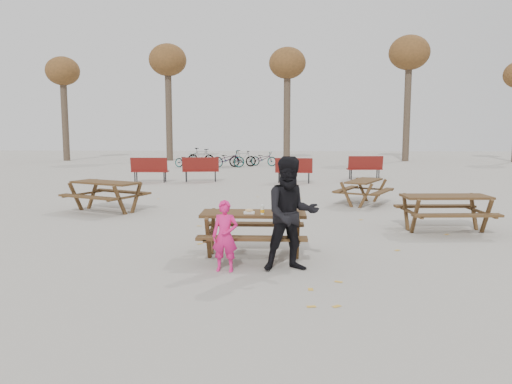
{
  "coord_description": "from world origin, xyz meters",
  "views": [
    {
      "loc": [
        0.41,
        -8.48,
        2.22
      ],
      "look_at": [
        0.0,
        1.0,
        1.0
      ],
      "focal_mm": 35.0,
      "sensor_mm": 36.0,
      "label": 1
    }
  ],
  "objects_px": {
    "child": "(225,236)",
    "picnic_table_north": "(106,197)",
    "food_tray": "(249,213)",
    "picnic_table_east": "(445,213)",
    "soda_bottle": "(262,210)",
    "picnic_table_far": "(364,192)",
    "main_picnic_table": "(253,223)",
    "adult": "(291,214)"
  },
  "relations": [
    {
      "from": "child",
      "to": "picnic_table_north",
      "type": "relative_size",
      "value": 0.6
    },
    {
      "from": "food_tray",
      "to": "child",
      "type": "bearing_deg",
      "value": -112.97
    },
    {
      "from": "picnic_table_east",
      "to": "soda_bottle",
      "type": "bearing_deg",
      "value": -150.98
    },
    {
      "from": "soda_bottle",
      "to": "picnic_table_far",
      "type": "distance_m",
      "value": 6.88
    },
    {
      "from": "food_tray",
      "to": "picnic_table_far",
      "type": "relative_size",
      "value": 0.11
    },
    {
      "from": "child",
      "to": "picnic_table_north",
      "type": "distance_m",
      "value": 6.62
    },
    {
      "from": "soda_bottle",
      "to": "picnic_table_north",
      "type": "xyz_separation_m",
      "value": [
        -4.33,
        4.71,
        -0.44
      ]
    },
    {
      "from": "soda_bottle",
      "to": "picnic_table_east",
      "type": "bearing_deg",
      "value": 32.81
    },
    {
      "from": "main_picnic_table",
      "to": "adult",
      "type": "relative_size",
      "value": 1.01
    },
    {
      "from": "main_picnic_table",
      "to": "adult",
      "type": "bearing_deg",
      "value": -53.11
    },
    {
      "from": "picnic_table_east",
      "to": "picnic_table_north",
      "type": "height_order",
      "value": "picnic_table_north"
    },
    {
      "from": "adult",
      "to": "picnic_table_far",
      "type": "bearing_deg",
      "value": 60.45
    },
    {
      "from": "adult",
      "to": "child",
      "type": "bearing_deg",
      "value": 174.06
    },
    {
      "from": "food_tray",
      "to": "picnic_table_east",
      "type": "height_order",
      "value": "food_tray"
    },
    {
      "from": "adult",
      "to": "picnic_table_east",
      "type": "height_order",
      "value": "adult"
    },
    {
      "from": "picnic_table_north",
      "to": "picnic_table_far",
      "type": "height_order",
      "value": "picnic_table_north"
    },
    {
      "from": "soda_bottle",
      "to": "picnic_table_north",
      "type": "relative_size",
      "value": 0.09
    },
    {
      "from": "picnic_table_far",
      "to": "picnic_table_east",
      "type": "bearing_deg",
      "value": -136.34
    },
    {
      "from": "adult",
      "to": "picnic_table_north",
      "type": "xyz_separation_m",
      "value": [
        -4.8,
        5.34,
        -0.49
      ]
    },
    {
      "from": "food_tray",
      "to": "picnic_table_far",
      "type": "height_order",
      "value": "food_tray"
    },
    {
      "from": "child",
      "to": "adult",
      "type": "bearing_deg",
      "value": 11.7
    },
    {
      "from": "main_picnic_table",
      "to": "food_tray",
      "type": "bearing_deg",
      "value": -114.07
    },
    {
      "from": "main_picnic_table",
      "to": "soda_bottle",
      "type": "distance_m",
      "value": 0.37
    },
    {
      "from": "soda_bottle",
      "to": "picnic_table_far",
      "type": "relative_size",
      "value": 0.1
    },
    {
      "from": "main_picnic_table",
      "to": "adult",
      "type": "xyz_separation_m",
      "value": [
        0.63,
        -0.84,
        0.31
      ]
    },
    {
      "from": "soda_bottle",
      "to": "picnic_table_east",
      "type": "distance_m",
      "value": 4.63
    },
    {
      "from": "main_picnic_table",
      "to": "picnic_table_north",
      "type": "xyz_separation_m",
      "value": [
        -4.17,
        4.51,
        -0.18
      ]
    },
    {
      "from": "food_tray",
      "to": "soda_bottle",
      "type": "xyz_separation_m",
      "value": [
        0.23,
        -0.06,
        0.05
      ]
    },
    {
      "from": "picnic_table_east",
      "to": "picnic_table_north",
      "type": "bearing_deg",
      "value": 161.07
    },
    {
      "from": "picnic_table_north",
      "to": "picnic_table_far",
      "type": "xyz_separation_m",
      "value": [
        7.09,
        1.56,
        -0.04
      ]
    },
    {
      "from": "child",
      "to": "adult",
      "type": "distance_m",
      "value": 1.08
    },
    {
      "from": "main_picnic_table",
      "to": "picnic_table_far",
      "type": "bearing_deg",
      "value": 64.26
    },
    {
      "from": "adult",
      "to": "food_tray",
      "type": "bearing_deg",
      "value": 124.05
    },
    {
      "from": "main_picnic_table",
      "to": "picnic_table_north",
      "type": "distance_m",
      "value": 6.14
    },
    {
      "from": "soda_bottle",
      "to": "child",
      "type": "bearing_deg",
      "value": -127.63
    },
    {
      "from": "soda_bottle",
      "to": "picnic_table_east",
      "type": "relative_size",
      "value": 0.09
    },
    {
      "from": "soda_bottle",
      "to": "picnic_table_east",
      "type": "xyz_separation_m",
      "value": [
        3.87,
        2.49,
        -0.46
      ]
    },
    {
      "from": "main_picnic_table",
      "to": "picnic_table_east",
      "type": "bearing_deg",
      "value": 29.6
    },
    {
      "from": "child",
      "to": "main_picnic_table",
      "type": "bearing_deg",
      "value": 73.36
    },
    {
      "from": "adult",
      "to": "picnic_table_far",
      "type": "relative_size",
      "value": 1.08
    },
    {
      "from": "main_picnic_table",
      "to": "food_tray",
      "type": "height_order",
      "value": "food_tray"
    },
    {
      "from": "food_tray",
      "to": "adult",
      "type": "height_order",
      "value": "adult"
    }
  ]
}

